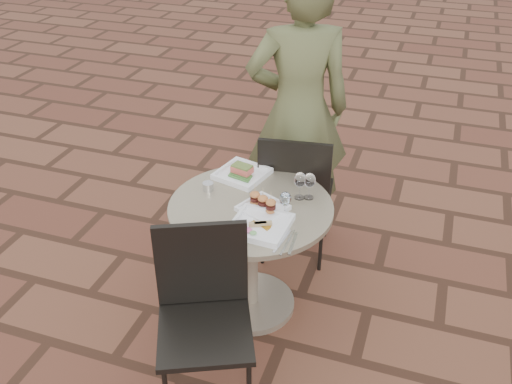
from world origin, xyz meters
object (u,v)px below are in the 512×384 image
(diner, at_px, (298,112))
(plate_tuna, at_px, (260,225))
(plate_salmon, at_px, (242,173))
(chair_far, at_px, (295,188))
(cafe_table, at_px, (251,241))
(plate_sliders, at_px, (263,205))
(chair_near, at_px, (204,302))

(diner, height_order, plate_tuna, diner)
(plate_salmon, bearing_deg, chair_far, 44.14)
(cafe_table, height_order, diner, diner)
(cafe_table, xyz_separation_m, chair_far, (0.11, 0.53, 0.07))
(chair_far, xyz_separation_m, plate_sliders, (-0.03, -0.55, 0.21))
(plate_tuna, bearing_deg, chair_near, -108.52)
(cafe_table, height_order, chair_far, chair_far)
(plate_salmon, relative_size, plate_sliders, 1.13)
(cafe_table, bearing_deg, plate_sliders, -18.41)
(chair_near, height_order, plate_tuna, chair_near)
(cafe_table, distance_m, plate_sliders, 0.29)
(chair_far, height_order, diner, diner)
(plate_salmon, distance_m, plate_sliders, 0.38)
(chair_near, distance_m, plate_salmon, 0.91)
(cafe_table, distance_m, chair_near, 0.61)
(cafe_table, distance_m, chair_far, 0.54)
(diner, relative_size, plate_tuna, 6.21)
(chair_far, relative_size, chair_near, 1.00)
(cafe_table, xyz_separation_m, plate_sliders, (0.08, -0.03, 0.28))
(cafe_table, bearing_deg, plate_salmon, 118.70)
(plate_salmon, xyz_separation_m, plate_sliders, (0.23, -0.30, 0.01))
(diner, xyz_separation_m, plate_sliders, (0.05, -0.87, -0.17))
(plate_salmon, bearing_deg, chair_near, -81.96)
(chair_far, height_order, plate_sliders, chair_far)
(diner, bearing_deg, chair_near, 63.26)
(chair_far, height_order, plate_tuna, chair_far)
(cafe_table, xyz_separation_m, chair_near, (-0.03, -0.61, 0.07))
(plate_sliders, relative_size, plate_tuna, 0.96)
(cafe_table, distance_m, plate_salmon, 0.41)
(chair_far, bearing_deg, plate_tuna, 82.61)
(chair_far, xyz_separation_m, chair_near, (-0.14, -1.14, 0.00))
(chair_near, distance_m, diner, 1.50)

